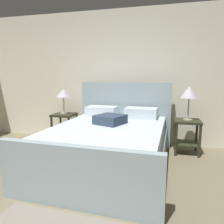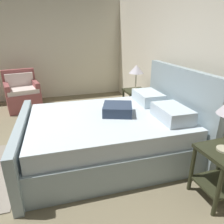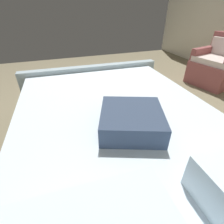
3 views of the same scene
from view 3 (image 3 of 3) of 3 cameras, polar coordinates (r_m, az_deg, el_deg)
name	(u,v)px [view 3 (image 3 of 3)]	position (r m, az deg, el deg)	size (l,w,h in m)	color
ground_plane	(100,100)	(2.83, -4.14, 4.25)	(6.06, 5.51, 0.02)	#7E7358
bed	(122,148)	(1.40, 3.45, -12.19)	(1.85, 2.41, 1.24)	#9BB0B9
armchair	(217,66)	(3.86, 32.13, 13.12)	(0.87, 0.86, 0.90)	#944C4D
area_rug	(84,93)	(3.04, -9.64, 6.32)	(1.46, 1.00, 0.01)	gray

